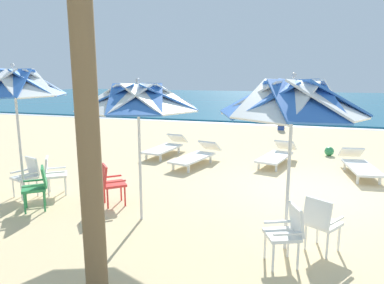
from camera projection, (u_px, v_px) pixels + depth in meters
ground_plane at (315, 190)px, 8.23m from camera, size 80.00×80.00×0.00m
sea at (310, 101)px, 35.28m from camera, size 80.00×36.00×0.10m
surf_foam at (311, 127)px, 18.19m from camera, size 80.00×0.70×0.01m
beach_umbrella_0 at (293, 100)px, 5.07m from camera, size 2.13×2.13×2.69m
plastic_chair_0 at (321, 221)px, 5.29m from camera, size 0.61×0.62×0.87m
plastic_chair_1 at (287, 231)px, 4.96m from camera, size 0.60×0.58×0.87m
beach_umbrella_1 at (138, 98)px, 6.18m from camera, size 2.22×2.22×2.60m
plastic_chair_2 at (111, 182)px, 7.23m from camera, size 0.63×0.63×0.87m
beach_umbrella_2 at (14, 85)px, 6.91m from camera, size 1.95×1.95×2.88m
plastic_chair_3 at (38, 185)px, 7.00m from camera, size 0.63×0.63×0.87m
plastic_chair_4 at (53, 173)px, 7.90m from camera, size 0.63×0.62×0.87m
plastic_chair_5 at (27, 174)px, 7.77m from camera, size 0.56×0.58×0.87m
sun_lounger_0 at (359, 165)px, 9.47m from camera, size 0.93×2.21×0.62m
sun_lounger_1 at (277, 155)px, 10.61m from camera, size 1.09×2.23×0.62m
sun_lounger_2 at (196, 156)px, 10.52m from camera, size 1.11×2.23×0.62m
sun_lounger_3 at (166, 147)px, 11.80m from camera, size 0.86×2.20×0.62m
beach_ball at (329, 151)px, 11.71m from camera, size 0.30×0.30×0.30m
beachgoer_seated at (281, 124)px, 17.25m from camera, size 0.30×0.93×0.92m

